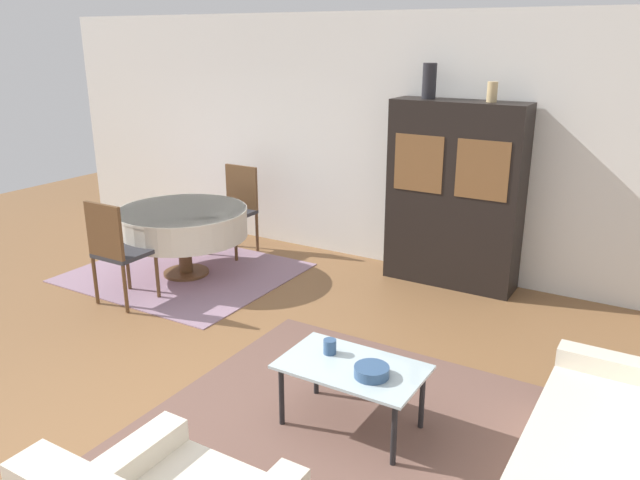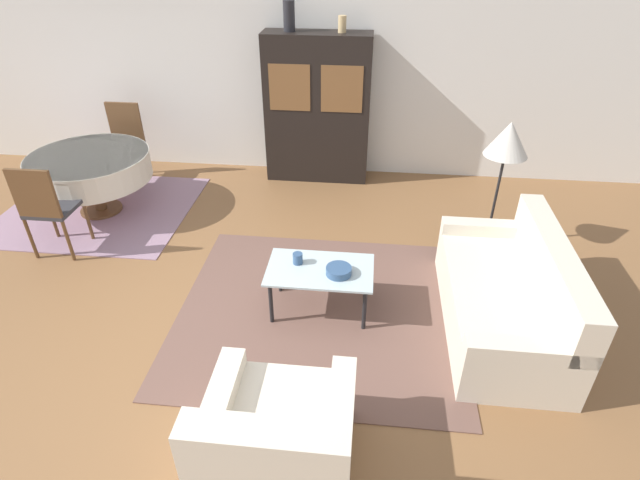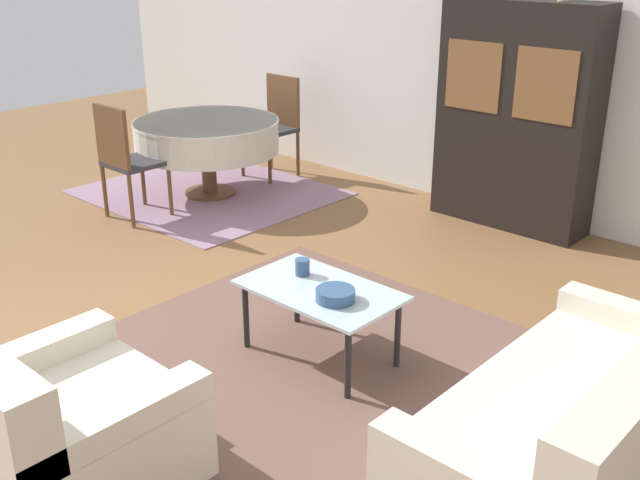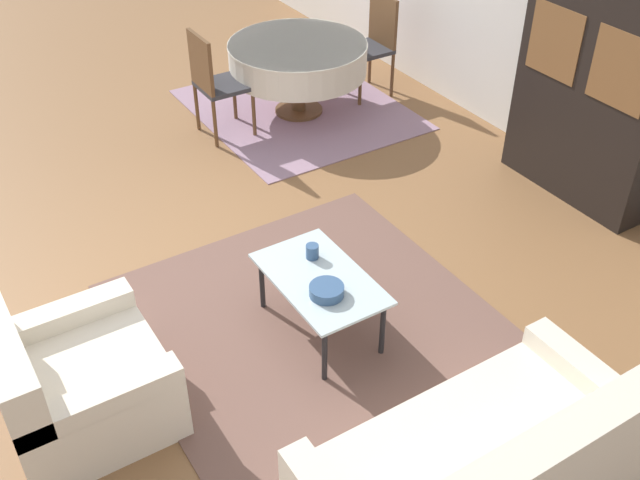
{
  "view_description": "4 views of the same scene",
  "coord_description": "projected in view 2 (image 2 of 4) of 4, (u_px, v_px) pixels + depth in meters",
  "views": [
    {
      "loc": [
        2.55,
        -2.52,
        2.45
      ],
      "look_at": [
        0.2,
        1.4,
        0.95
      ],
      "focal_mm": 35.0,
      "sensor_mm": 36.0,
      "label": 1
    },
    {
      "loc": [
        1.29,
        -2.84,
        3.0
      ],
      "look_at": [
        0.92,
        0.6,
        0.75
      ],
      "focal_mm": 28.0,
      "sensor_mm": 36.0,
      "label": 2
    },
    {
      "loc": [
        3.52,
        -2.23,
        2.31
      ],
      "look_at": [
        0.92,
        0.6,
        0.75
      ],
      "focal_mm": 42.0,
      "sensor_mm": 36.0,
      "label": 3
    },
    {
      "loc": [
        4.05,
        -1.35,
        3.49
      ],
      "look_at": [
        0.92,
        0.6,
        0.75
      ],
      "focal_mm": 42.0,
      "sensor_mm": 36.0,
      "label": 4
    }
  ],
  "objects": [
    {
      "name": "ground_plane",
      "position": [
        202.0,
        349.0,
        4.12
      ],
      "size": [
        14.0,
        14.0,
        0.0
      ],
      "primitive_type": "plane",
      "color": "brown"
    },
    {
      "name": "wall_back",
      "position": [
        274.0,
        70.0,
        6.41
      ],
      "size": [
        10.0,
        0.06,
        2.7
      ],
      "color": "white",
      "rests_on": "ground_plane"
    },
    {
      "name": "area_rug",
      "position": [
        319.0,
        310.0,
        4.52
      ],
      "size": [
        2.51,
        2.32,
        0.01
      ],
      "color": "brown",
      "rests_on": "ground_plane"
    },
    {
      "name": "dining_rug",
      "position": [
        99.0,
        209.0,
        6.08
      ],
      "size": [
        2.2,
        1.92,
        0.01
      ],
      "color": "gray",
      "rests_on": "ground_plane"
    },
    {
      "name": "couch",
      "position": [
        508.0,
        298.0,
        4.2
      ],
      "size": [
        0.88,
        1.78,
        0.84
      ],
      "rotation": [
        0.0,
        0.0,
        1.57
      ],
      "color": "beige",
      "rests_on": "ground_plane"
    },
    {
      "name": "armchair",
      "position": [
        277.0,
        441.0,
        3.06
      ],
      "size": [
        0.91,
        0.9,
        0.81
      ],
      "color": "beige",
      "rests_on": "ground_plane"
    },
    {
      "name": "coffee_table",
      "position": [
        320.0,
        274.0,
        4.32
      ],
      "size": [
        0.92,
        0.55,
        0.44
      ],
      "color": "black",
      "rests_on": "area_rug"
    },
    {
      "name": "display_cabinet",
      "position": [
        318.0,
        109.0,
        6.37
      ],
      "size": [
        1.33,
        0.42,
        1.86
      ],
      "color": "black",
      "rests_on": "ground_plane"
    },
    {
      "name": "dining_table",
      "position": [
        90.0,
        167.0,
        5.74
      ],
      "size": [
        1.36,
        1.36,
        0.72
      ],
      "color": "brown",
      "rests_on": "dining_rug"
    },
    {
      "name": "dining_chair_near",
      "position": [
        46.0,
        205.0,
        4.99
      ],
      "size": [
        0.44,
        0.44,
        1.01
      ],
      "color": "brown",
      "rests_on": "dining_rug"
    },
    {
      "name": "dining_chair_far",
      "position": [
        124.0,
        138.0,
        6.49
      ],
      "size": [
        0.44,
        0.44,
        1.01
      ],
      "rotation": [
        0.0,
        0.0,
        3.14
      ],
      "color": "brown",
      "rests_on": "dining_rug"
    },
    {
      "name": "floor_lamp",
      "position": [
        507.0,
        143.0,
        4.81
      ],
      "size": [
        0.42,
        0.42,
        1.38
      ],
      "color": "black",
      "rests_on": "ground_plane"
    },
    {
      "name": "cup",
      "position": [
        298.0,
        258.0,
        4.34
      ],
      "size": [
        0.09,
        0.09,
        0.1
      ],
      "color": "#33517A",
      "rests_on": "coffee_table"
    },
    {
      "name": "bowl",
      "position": [
        339.0,
        271.0,
        4.21
      ],
      "size": [
        0.22,
        0.22,
        0.07
      ],
      "color": "#33517A",
      "rests_on": "coffee_table"
    },
    {
      "name": "vase_tall",
      "position": [
        289.0,
        16.0,
        5.8
      ],
      "size": [
        0.14,
        0.14,
        0.34
      ],
      "color": "#232328",
      "rests_on": "display_cabinet"
    },
    {
      "name": "vase_short",
      "position": [
        342.0,
        24.0,
        5.79
      ],
      "size": [
        0.1,
        0.1,
        0.18
      ],
      "color": "tan",
      "rests_on": "display_cabinet"
    }
  ]
}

